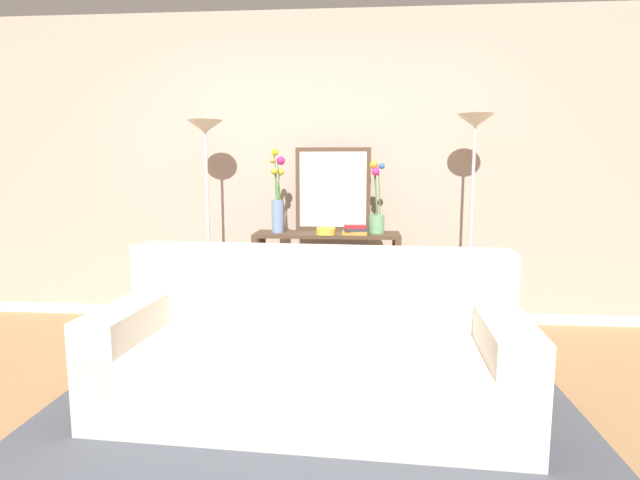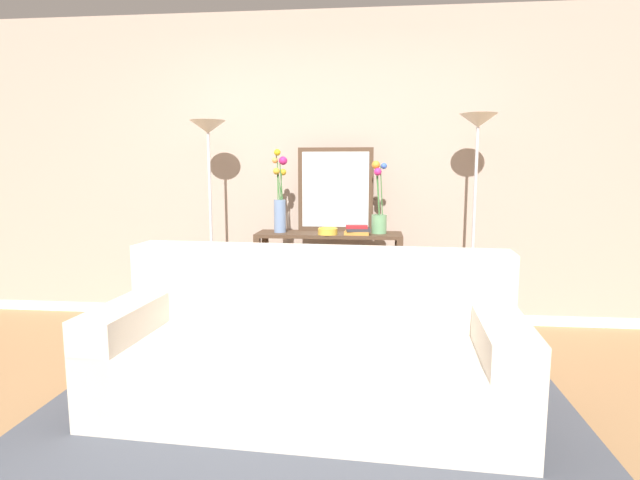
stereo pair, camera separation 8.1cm
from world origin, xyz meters
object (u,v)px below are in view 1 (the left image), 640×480
couch (312,354)px  vase_short_flowers (377,211)px  floor_lamp_left (206,167)px  vase_tall_flowers (278,202)px  book_stack (355,230)px  fruit_bowl (326,231)px  console_table (327,265)px  wall_mirror (333,190)px  book_row_under_console (292,324)px  floor_lamp_right (474,164)px

couch → vase_short_flowers: vase_short_flowers is taller
floor_lamp_left → vase_tall_flowers: size_ratio=2.58×
vase_tall_flowers → vase_short_flowers: bearing=1.2°
floor_lamp_left → book_stack: size_ratio=8.33×
fruit_bowl → couch: bearing=-89.6°
couch → fruit_bowl: fruit_bowl is taller
fruit_bowl → console_table: bearing=89.3°
floor_lamp_left → fruit_bowl: 1.08m
vase_tall_flowers → vase_short_flowers: 0.80m
vase_short_flowers → book_stack: bearing=-150.1°
wall_mirror → book_row_under_console: (-0.33, -0.14, -1.11)m
floor_lamp_left → vase_short_flowers: floor_lamp_left is taller
floor_lamp_right → vase_tall_flowers: bearing=177.9°
wall_mirror → vase_tall_flowers: wall_mirror is taller
console_table → floor_lamp_right: floor_lamp_right is taller
floor_lamp_right → book_stack: (-0.90, -0.02, -0.51)m
couch → book_row_under_console: couch is taller
console_table → book_stack: book_stack is taller
console_table → book_stack: (0.23, -0.09, 0.30)m
vase_short_flowers → book_row_under_console: bearing=-179.5°
floor_lamp_left → fruit_bowl: size_ratio=11.08×
wall_mirror → book_row_under_console: size_ratio=1.80×
vase_short_flowers → book_stack: size_ratio=2.79×
floor_lamp_right → couch: bearing=-131.3°
floor_lamp_left → wall_mirror: floor_lamp_left is taller
console_table → floor_lamp_right: 1.39m
vase_short_flowers → book_stack: (-0.17, -0.10, -0.14)m
book_stack → console_table: bearing=158.7°
floor_lamp_right → wall_mirror: size_ratio=2.55×
floor_lamp_right → vase_tall_flowers: floor_lamp_right is taller
vase_tall_flowers → book_row_under_console: bearing=5.9°
fruit_bowl → floor_lamp_left: bearing=177.7°
console_table → floor_lamp_left: 1.25m
floor_lamp_right → fruit_bowl: 1.24m
couch → book_stack: (0.22, 1.25, 0.55)m
book_stack → book_row_under_console: book_stack is taller
floor_lamp_left → vase_tall_flowers: (0.56, 0.06, -0.28)m
wall_mirror → book_stack: 0.43m
wall_mirror → console_table: bearing=-105.2°
book_stack → book_row_under_console: bearing=170.3°
vase_short_flowers → console_table: bearing=-179.1°
book_row_under_console → vase_short_flowers: bearing=0.5°
wall_mirror → floor_lamp_left: bearing=-168.2°
couch → console_table: size_ratio=1.98×
floor_lamp_left → wall_mirror: bearing=11.8°
floor_lamp_left → vase_short_flowers: 1.40m
couch → book_row_under_console: size_ratio=6.08×
console_table → book_row_under_console: size_ratio=3.08×
book_stack → floor_lamp_right: bearing=1.5°
vase_short_flowers → book_row_under_console: (-0.69, -0.01, -0.95)m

